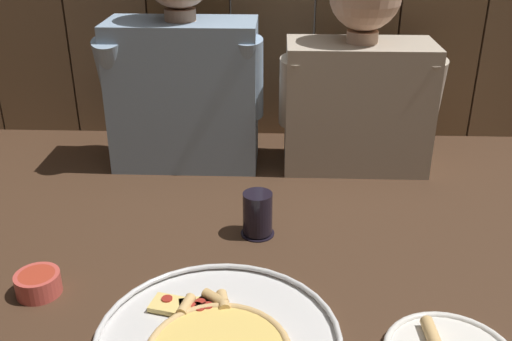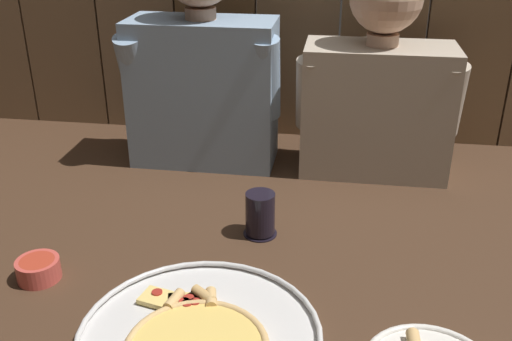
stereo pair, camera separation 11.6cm
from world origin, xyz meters
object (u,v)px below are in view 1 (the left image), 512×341
dipping_bowl (38,282)px  diner_right (359,75)px  pizza_tray (217,340)px  diner_left (183,61)px

dipping_bowl → diner_right: diner_right is taller
pizza_tray → diner_right: size_ratio=0.75×
pizza_tray → dipping_bowl: 0.37m
pizza_tray → dipping_bowl: (-0.35, 0.13, 0.01)m
pizza_tray → diner_right: bearing=67.4°
pizza_tray → diner_left: bearing=102.0°
diner_right → pizza_tray: bearing=-112.6°
pizza_tray → diner_right: diner_right is taller
pizza_tray → diner_left: (-0.16, 0.74, 0.28)m
dipping_bowl → diner_right: (0.66, 0.61, 0.23)m
dipping_bowl → diner_left: diner_left is taller
diner_right → diner_left: bearing=-180.0°
diner_left → dipping_bowl: bearing=-107.6°
dipping_bowl → diner_left: bearing=72.4°
diner_right → dipping_bowl: bearing=-137.1°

